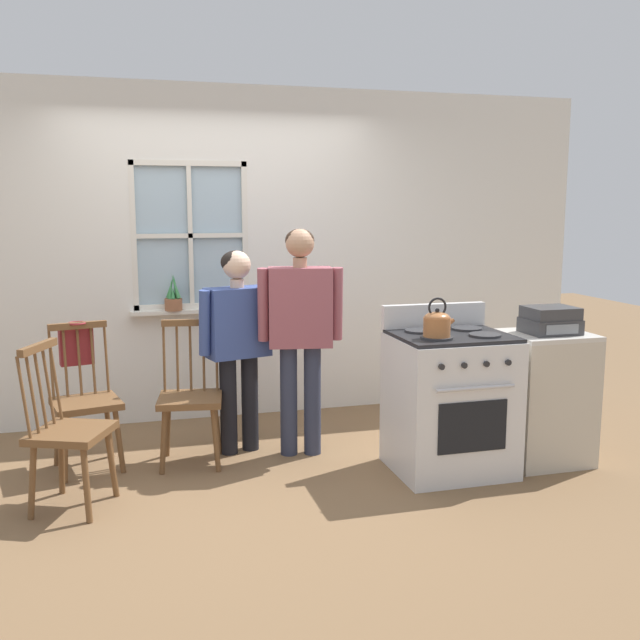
# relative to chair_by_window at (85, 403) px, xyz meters

# --- Properties ---
(ground_plane) EXTENTS (16.00, 16.00, 0.00)m
(ground_plane) POSITION_rel_chair_by_window_xyz_m (1.03, -0.41, -0.45)
(ground_plane) COLOR brown
(wall_back) EXTENTS (6.40, 0.16, 2.70)m
(wall_back) POSITION_rel_chair_by_window_xyz_m (1.04, 0.99, 0.89)
(wall_back) COLOR silver
(wall_back) RESTS_ON ground_plane
(chair_by_window) EXTENTS (0.50, 0.48, 0.98)m
(chair_by_window) POSITION_rel_chair_by_window_xyz_m (0.00, 0.00, 0.00)
(chair_by_window) COLOR brown
(chair_by_window) RESTS_ON ground_plane
(chair_near_wall) EXTENTS (0.53, 0.54, 0.98)m
(chair_near_wall) POSITION_rel_chair_by_window_xyz_m (-0.07, -0.64, 0.00)
(chair_near_wall) COLOR brown
(chair_near_wall) RESTS_ON ground_plane
(chair_center_cluster) EXTENTS (0.47, 0.46, 0.98)m
(chair_center_cluster) POSITION_rel_chair_by_window_xyz_m (0.68, -0.08, 0.00)
(chair_center_cluster) COLOR brown
(chair_center_cluster) RESTS_ON ground_plane
(person_elderly_left) EXTENTS (0.59, 0.32, 1.44)m
(person_elderly_left) POSITION_rel_chair_by_window_xyz_m (1.04, 0.06, 0.42)
(person_elderly_left) COLOR black
(person_elderly_left) RESTS_ON ground_plane
(person_teen_center) EXTENTS (0.60, 0.28, 1.59)m
(person_teen_center) POSITION_rel_chair_by_window_xyz_m (1.45, -0.11, 0.51)
(person_teen_center) COLOR #2D3347
(person_teen_center) RESTS_ON ground_plane
(stove) EXTENTS (0.75, 0.68, 1.08)m
(stove) POSITION_rel_chair_by_window_xyz_m (2.32, -0.67, 0.02)
(stove) COLOR silver
(stove) RESTS_ON ground_plane
(kettle) EXTENTS (0.21, 0.17, 0.25)m
(kettle) POSITION_rel_chair_by_window_xyz_m (2.16, -0.80, 0.57)
(kettle) COLOR #A86638
(kettle) RESTS_ON stove
(potted_plant) EXTENTS (0.14, 0.14, 0.30)m
(potted_plant) POSITION_rel_chair_by_window_xyz_m (0.65, 0.90, 0.57)
(potted_plant) COLOR #935B3D
(potted_plant) RESTS_ON wall_back
(handbag) EXTENTS (0.23, 0.22, 0.31)m
(handbag) POSITION_rel_chair_by_window_xyz_m (-0.05, 0.23, 0.35)
(handbag) COLOR maroon
(handbag) RESTS_ON chair_by_window
(side_counter) EXTENTS (0.55, 0.50, 0.90)m
(side_counter) POSITION_rel_chair_by_window_xyz_m (3.03, -0.68, -0.00)
(side_counter) COLOR beige
(side_counter) RESTS_ON ground_plane
(stereo) EXTENTS (0.34, 0.29, 0.18)m
(stereo) POSITION_rel_chair_by_window_xyz_m (3.03, -0.70, 0.53)
(stereo) COLOR #38383A
(stereo) RESTS_ON side_counter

